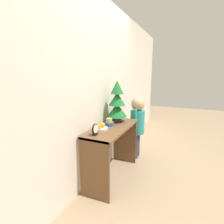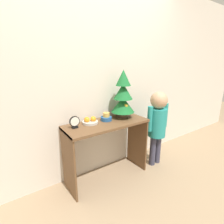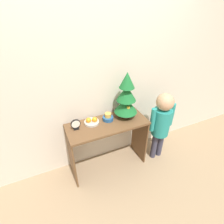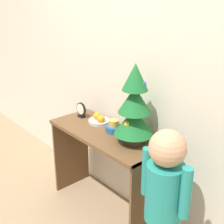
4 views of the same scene
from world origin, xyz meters
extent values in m
plane|color=#997F60|center=(0.00, 0.00, 0.00)|extent=(12.00, 12.00, 0.00)
cube|color=beige|center=(0.00, 0.47, 1.25)|extent=(7.00, 0.05, 2.50)
cube|color=brown|center=(0.00, 0.21, 0.74)|extent=(1.04, 0.42, 0.03)
cube|color=brown|center=(-0.51, 0.21, 0.38)|extent=(0.02, 0.39, 0.76)
cube|color=brown|center=(0.51, 0.21, 0.38)|extent=(0.02, 0.39, 0.76)
cylinder|color=#4C3828|center=(0.28, 0.26, 0.78)|extent=(0.13, 0.13, 0.05)
cylinder|color=brown|center=(0.28, 0.26, 0.83)|extent=(0.02, 0.02, 0.04)
cone|color=#19662D|center=(0.28, 0.26, 0.93)|extent=(0.30, 0.30, 0.20)
cone|color=#19662D|center=(0.28, 0.26, 1.11)|extent=(0.25, 0.25, 0.20)
cone|color=#19662D|center=(0.28, 0.26, 1.28)|extent=(0.19, 0.19, 0.20)
sphere|color=gold|center=(0.28, 0.19, 0.93)|extent=(0.05, 0.05, 0.05)
sphere|color=#2D4CA8|center=(0.34, 0.30, 1.23)|extent=(0.04, 0.04, 0.04)
sphere|color=red|center=(0.37, 0.25, 1.03)|extent=(0.04, 0.04, 0.04)
cylinder|color=#B7B2A8|center=(-0.18, 0.30, 0.77)|extent=(0.19, 0.19, 0.03)
sphere|color=orange|center=(-0.14, 0.29, 0.81)|extent=(0.07, 0.07, 0.07)
sphere|color=orange|center=(-0.21, 0.31, 0.81)|extent=(0.07, 0.07, 0.07)
cylinder|color=#235189|center=(0.04, 0.28, 0.78)|extent=(0.14, 0.14, 0.05)
cylinder|color=gold|center=(0.04, 0.28, 0.83)|extent=(0.09, 0.09, 0.05)
cube|color=black|center=(-0.39, 0.26, 0.77)|extent=(0.07, 0.04, 0.02)
cylinder|color=black|center=(-0.39, 0.26, 0.84)|extent=(0.12, 0.02, 0.12)
cylinder|color=white|center=(-0.39, 0.25, 0.84)|extent=(0.10, 0.00, 0.10)
cylinder|color=teal|center=(0.76, 0.07, 0.65)|extent=(0.24, 0.24, 0.40)
sphere|color=tan|center=(0.76, 0.07, 0.97)|extent=(0.23, 0.23, 0.23)
cylinder|color=teal|center=(0.60, 0.07, 0.73)|extent=(0.07, 0.07, 0.34)
cylinder|color=teal|center=(0.91, 0.07, 0.73)|extent=(0.07, 0.07, 0.34)
camera|label=1|loc=(-2.09, -0.73, 1.47)|focal=28.00mm
camera|label=2|loc=(-1.07, -1.47, 1.48)|focal=28.00mm
camera|label=3|loc=(-0.68, -1.43, 2.08)|focal=28.00mm
camera|label=4|loc=(1.78, -1.27, 1.86)|focal=50.00mm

